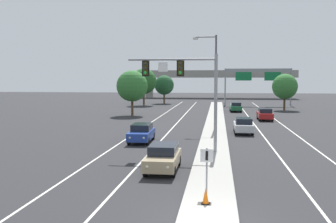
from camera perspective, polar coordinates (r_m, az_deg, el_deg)
The scene contains 21 objects.
ground_plane at distance 15.98m, azimuth 5.88°, elevation -15.55°, with size 260.00×260.00×0.00m, color #28282B.
median_island at distance 33.43m, azimuth 6.73°, elevation -4.57°, with size 2.40×110.00×0.15m, color #9E9B93.
lane_stripe_oncoming_center at distance 40.67m, azimuth 0.21°, elevation -2.93°, with size 0.14×100.00×0.01m, color silver.
lane_stripe_receding_center at distance 40.59m, azimuth 13.51°, elevation -3.09°, with size 0.14×100.00×0.01m, color silver.
edge_stripe_left at distance 41.21m, azimuth -4.36°, elevation -2.84°, with size 0.14×100.00×0.01m, color silver.
edge_stripe_right at distance 41.07m, azimuth 18.10°, elevation -3.10°, with size 0.14×100.00×0.01m, color silver.
overhead_signal_mast at distance 28.78m, azimuth 2.86°, elevation 4.38°, with size 6.66×0.44×7.20m.
median_sign_post at distance 18.28m, azimuth 5.72°, elevation -7.73°, with size 0.60×0.10×2.20m.
street_lamp_median at distance 42.14m, azimuth 6.73°, elevation 5.21°, with size 2.58×0.28×10.00m.
car_oncoming_tan at distance 23.59m, azimuth -0.72°, elevation -6.71°, with size 1.83×4.47×1.58m.
car_oncoming_blue at distance 33.93m, azimuth -3.90°, elevation -3.13°, with size 1.89×4.50×1.58m.
car_receding_silver at distance 39.91m, azimuth 11.01°, elevation -1.99°, with size 1.83×4.48×1.58m.
car_receding_red at distance 52.83m, azimuth 14.05°, elevation -0.36°, with size 1.86×4.49×1.58m.
car_receding_green at distance 65.19m, azimuth 9.92°, elevation 0.70°, with size 1.92×4.51×1.58m.
traffic_cone_median_nose at distance 17.22m, azimuth 5.56°, elevation -12.24°, with size 0.36×0.36×0.74m.
highway_sign_gantry at distance 80.30m, azimuth 13.08°, elevation 5.25°, with size 13.28×0.42×7.50m.
overpass_bridge at distance 108.96m, azimuth 7.26°, elevation 5.03°, with size 42.40×6.40×7.65m.
tree_far_left_a at distance 57.81m, azimuth -5.30°, elevation 3.74°, with size 4.63×4.63×6.70m.
tree_far_right_c at distance 69.86m, azimuth 16.79°, elevation 3.53°, with size 4.34×4.34×6.28m.
tree_far_left_b at distance 78.84m, azimuth -3.58°, elevation 4.45°, with size 5.17×5.17×7.48m.
tree_far_left_c at distance 84.72m, azimuth -0.56°, elevation 3.90°, with size 4.25×4.25×6.14m.
Camera 1 is at (0.36, -14.97, 5.60)m, focal length 41.48 mm.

